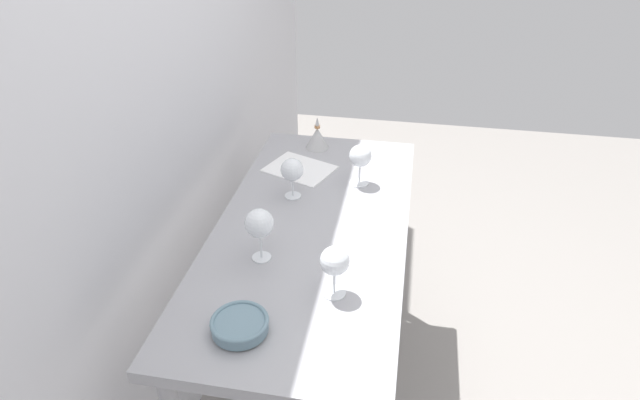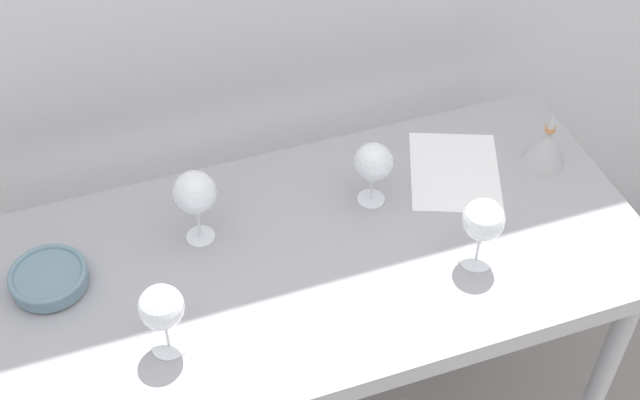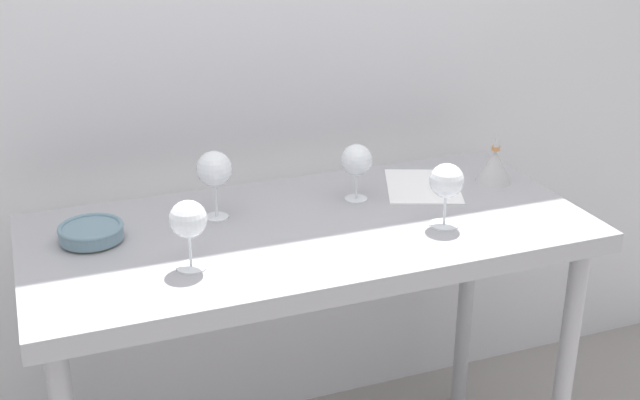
{
  "view_description": "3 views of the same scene",
  "coord_description": "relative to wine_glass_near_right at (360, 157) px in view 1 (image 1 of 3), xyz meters",
  "views": [
    {
      "loc": [
        -1.49,
        -0.31,
        1.95
      ],
      "look_at": [
        0.06,
        -0.02,
        0.97
      ],
      "focal_mm": 30.13,
      "sensor_mm": 36.0,
      "label": 1
    },
    {
      "loc": [
        -0.38,
        -1.14,
        2.26
      ],
      "look_at": [
        0.04,
        0.05,
        1.0
      ],
      "focal_mm": 49.16,
      "sensor_mm": 36.0,
      "label": 2
    },
    {
      "loc": [
        -0.64,
        -1.77,
        1.75
      ],
      "look_at": [
        0.04,
        0.01,
        0.95
      ],
      "focal_mm": 46.22,
      "sensor_mm": 36.0,
      "label": 3
    }
  ],
  "objects": [
    {
      "name": "decanter_funnel",
      "position": [
        0.28,
        0.22,
        -0.07
      ],
      "size": [
        0.1,
        0.1,
        0.14
      ],
      "color": "#B3B3B3",
      "rests_on": "steel_counter"
    },
    {
      "name": "steel_counter",
      "position": [
        -0.31,
        0.13,
        -0.22
      ],
      "size": [
        1.4,
        0.65,
        0.9
      ],
      "color": "#9E9EA3",
      "rests_on": "ground_plane"
    },
    {
      "name": "tasting_bowl",
      "position": [
        -0.83,
        0.22,
        -0.09
      ],
      "size": [
        0.16,
        0.16,
        0.04
      ],
      "color": "#DBCC66",
      "rests_on": "steel_counter"
    },
    {
      "name": "ground_plane",
      "position": [
        -0.31,
        0.13,
        -1.01
      ],
      "size": [
        6.0,
        6.0,
        0.0
      ],
      "primitive_type": "plane",
      "color": "gray"
    },
    {
      "name": "tasting_sheet_upper",
      "position": [
        0.07,
        0.25,
        -0.11
      ],
      "size": [
        0.28,
        0.31,
        0.0
      ],
      "primitive_type": "cube",
      "rotation": [
        0.0,
        0.0,
        -0.38
      ],
      "color": "white",
      "rests_on": "steel_counter"
    },
    {
      "name": "wine_glass_far_right",
      "position": [
        -0.14,
        0.23,
        -0.01
      ],
      "size": [
        0.08,
        0.08,
        0.16
      ],
      "color": "white",
      "rests_on": "steel_counter"
    },
    {
      "name": "wine_glass_far_left",
      "position": [
        -0.52,
        0.25,
        0.01
      ],
      "size": [
        0.09,
        0.09,
        0.18
      ],
      "color": "white",
      "rests_on": "steel_counter"
    },
    {
      "name": "wine_glass_near_left",
      "position": [
        -0.64,
        -0.0,
        0.0
      ],
      "size": [
        0.08,
        0.08,
        0.16
      ],
      "color": "white",
      "rests_on": "steel_counter"
    },
    {
      "name": "wine_glass_near_right",
      "position": [
        0.0,
        0.0,
        0.0
      ],
      "size": [
        0.09,
        0.09,
        0.16
      ],
      "color": "white",
      "rests_on": "steel_counter"
    },
    {
      "name": "back_wall",
      "position": [
        -0.31,
        0.62,
        0.29
      ],
      "size": [
        3.8,
        0.04,
        2.6
      ],
      "primitive_type": "cube",
      "color": "silver",
      "rests_on": "ground_plane"
    }
  ]
}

